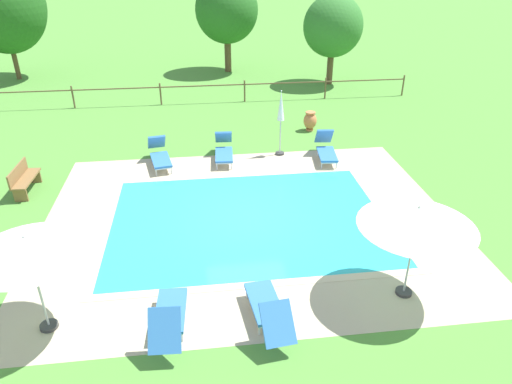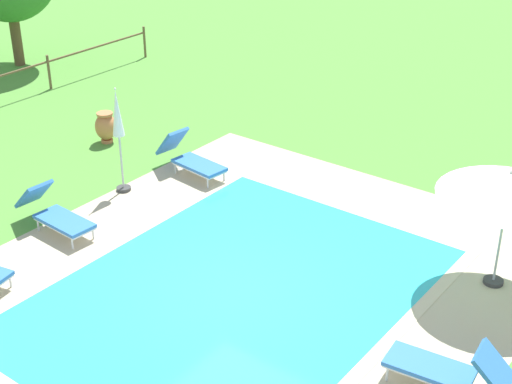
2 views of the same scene
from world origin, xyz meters
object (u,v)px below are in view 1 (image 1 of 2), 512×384
at_px(sun_lounger_north_end, 169,316).
at_px(patio_umbrella_open_foreground, 418,217).
at_px(tree_centre, 227,10).
at_px(sun_lounger_south_near_corner, 326,149).
at_px(tree_far_west, 2,5).
at_px(wooden_bench_lawn_side, 24,178).
at_px(tree_west_mid, 333,26).
at_px(terracotta_urn_near_fence, 310,121).
at_px(patio_umbrella_open_by_bench, 27,246).
at_px(patio_umbrella_closed_row_west, 281,112).
at_px(sun_lounger_north_mid, 268,308).
at_px(sun_lounger_north_far, 160,155).
at_px(sun_lounger_north_near_steps, 224,150).

relative_size(sun_lounger_north_end, patio_umbrella_open_foreground, 0.76).
bearing_deg(tree_centre, sun_lounger_south_near_corner, -79.55).
bearing_deg(sun_lounger_south_near_corner, tree_far_west, 137.69).
relative_size(wooden_bench_lawn_side, tree_west_mid, 0.33).
bearing_deg(terracotta_urn_near_fence, patio_umbrella_open_by_bench, -126.88).
distance_m(patio_umbrella_closed_row_west, wooden_bench_lawn_side, 8.68).
xyz_separation_m(sun_lounger_north_mid, sun_lounger_north_far, (-2.60, 8.12, 0.00)).
height_order(sun_lounger_north_near_steps, patio_umbrella_open_by_bench, patio_umbrella_open_by_bench).
distance_m(sun_lounger_north_near_steps, patio_umbrella_closed_row_west, 2.43).
distance_m(sun_lounger_south_near_corner, tree_far_west, 20.04).
height_order(sun_lounger_south_near_corner, patio_umbrella_open_by_bench, patio_umbrella_open_by_bench).
xyz_separation_m(sun_lounger_north_near_steps, patio_umbrella_open_by_bench, (-4.07, -7.87, 1.62)).
xyz_separation_m(patio_umbrella_open_by_bench, tree_west_mid, (10.54, 17.48, 1.04)).
xyz_separation_m(patio_umbrella_closed_row_west, wooden_bench_lawn_side, (-8.39, -1.89, -1.16)).
bearing_deg(sun_lounger_north_end, tree_west_mid, 65.67).
bearing_deg(patio_umbrella_closed_row_west, patio_umbrella_open_by_bench, -127.20).
bearing_deg(tree_west_mid, sun_lounger_north_end, -114.33).
distance_m(sun_lounger_north_end, tree_centre, 21.86).
xyz_separation_m(sun_lounger_north_near_steps, terracotta_urn_near_fence, (3.73, 2.54, 0.04)).
relative_size(patio_umbrella_closed_row_west, tree_far_west, 0.37).
bearing_deg(tree_centre, sun_lounger_north_near_steps, -94.90).
height_order(tree_west_mid, tree_centre, tree_centre).
relative_size(patio_umbrella_open_foreground, tree_far_west, 0.37).
relative_size(sun_lounger_north_near_steps, patio_umbrella_open_by_bench, 0.87).
xyz_separation_m(sun_lounger_north_end, tree_far_west, (-9.33, 21.15, 3.57)).
bearing_deg(tree_centre, patio_umbrella_open_by_bench, -103.89).
bearing_deg(sun_lounger_north_end, sun_lounger_north_mid, -0.22).
distance_m(sun_lounger_north_mid, sun_lounger_south_near_corner, 8.54).
bearing_deg(tree_centre, wooden_bench_lawn_side, -116.66).
bearing_deg(sun_lounger_north_far, sun_lounger_north_near_steps, 4.54).
xyz_separation_m(sun_lounger_north_near_steps, sun_lounger_north_far, (-2.25, -0.18, 0.00)).
relative_size(sun_lounger_south_near_corner, patio_umbrella_closed_row_west, 0.79).
xyz_separation_m(sun_lounger_north_end, patio_umbrella_open_by_bench, (-2.45, 0.42, 1.61)).
height_order(wooden_bench_lawn_side, tree_centre, tree_centre).
height_order(sun_lounger_south_near_corner, tree_west_mid, tree_west_mid).
relative_size(sun_lounger_north_end, terracotta_urn_near_fence, 2.33).
xyz_separation_m(terracotta_urn_near_fence, tree_centre, (-2.61, 10.63, 3.08)).
relative_size(sun_lounger_north_mid, terracotta_urn_near_fence, 2.48).
distance_m(sun_lounger_north_mid, terracotta_urn_near_fence, 11.36).
xyz_separation_m(patio_umbrella_open_foreground, wooden_bench_lawn_side, (-9.80, 6.12, -1.53)).
xyz_separation_m(sun_lounger_north_end, patio_umbrella_open_foreground, (5.11, 0.51, 1.59)).
height_order(sun_lounger_north_far, patio_umbrella_open_by_bench, patio_umbrella_open_by_bench).
bearing_deg(wooden_bench_lawn_side, tree_west_mid, 41.40).
xyz_separation_m(sun_lounger_north_far, tree_centre, (3.38, 13.35, 3.12)).
height_order(patio_umbrella_open_by_bench, tree_west_mid, tree_west_mid).
relative_size(tree_far_west, tree_centre, 1.20).
xyz_separation_m(sun_lounger_north_mid, tree_west_mid, (6.12, 17.91, 2.66)).
bearing_deg(patio_umbrella_open_by_bench, sun_lounger_north_end, -9.75).
bearing_deg(wooden_bench_lawn_side, tree_far_west, 107.70).
bearing_deg(tree_centre, patio_umbrella_open_foreground, -83.59).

